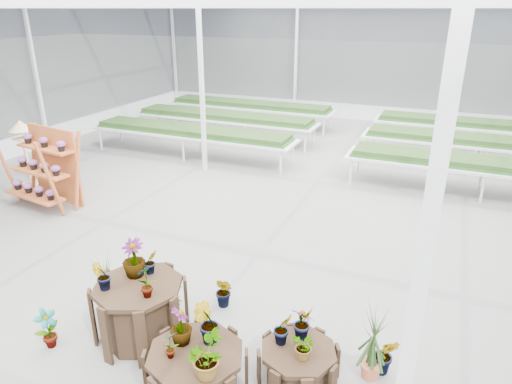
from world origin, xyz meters
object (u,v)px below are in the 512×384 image
at_px(plinth_mid, 196,373).
at_px(bird_table, 26,153).
at_px(plinth_tall, 141,311).
at_px(plinth_low, 298,364).
at_px(shelf_rack, 41,169).

height_order(plinth_mid, bird_table, bird_table).
distance_m(plinth_tall, plinth_low, 2.21).
bearing_deg(plinth_tall, shelf_rack, 148.66).
height_order(plinth_tall, plinth_low, plinth_tall).
bearing_deg(plinth_mid, shelf_rack, 149.59).
bearing_deg(bird_table, plinth_mid, -19.94).
relative_size(shelf_rack, bird_table, 1.04).
bearing_deg(plinth_low, plinth_tall, -177.40).
xyz_separation_m(plinth_mid, plinth_low, (1.00, 0.70, -0.09)).
relative_size(plinth_mid, bird_table, 0.69).
xyz_separation_m(plinth_low, shelf_rack, (-6.92, 2.77, 0.66)).
relative_size(plinth_tall, plinth_low, 1.28).
distance_m(plinth_mid, plinth_low, 1.22).
bearing_deg(plinth_mid, plinth_low, 34.99).
relative_size(plinth_tall, shelf_rack, 0.70).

